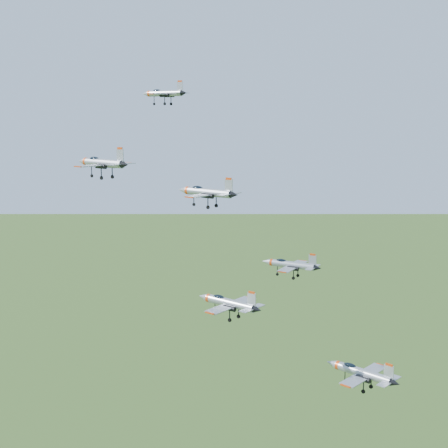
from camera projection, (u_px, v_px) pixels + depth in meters
The scene contains 6 objects.
jet_lead at pixel (163, 93), 122.10m from camera, with size 11.09×9.13×2.97m.
jet_left_high at pixel (206, 192), 110.07m from camera, with size 13.35×10.98×3.58m.
jet_right_high at pixel (102, 163), 93.71m from camera, with size 11.63×9.64×3.11m.
jet_left_low at pixel (290, 264), 102.83m from camera, with size 10.66×8.86×2.85m.
jet_right_low at pixel (228, 302), 92.51m from camera, with size 11.87×9.82×3.17m.
jet_trail at pixel (361, 372), 91.80m from camera, with size 12.28×10.25×3.28m.
Camera 1 is at (63.96, -85.15, 159.63)m, focal length 50.00 mm.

